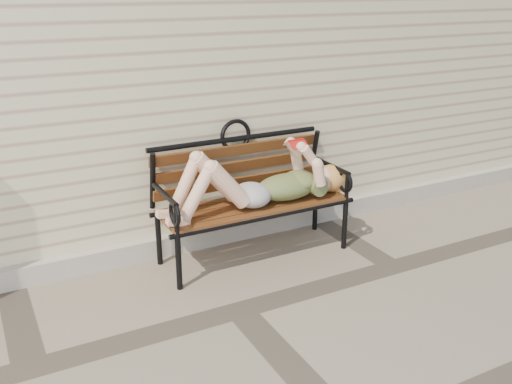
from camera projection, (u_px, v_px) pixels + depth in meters
ground at (239, 310)px, 3.60m from camera, size 80.00×80.00×0.00m
house_wall at (103, 31)px, 5.57m from camera, size 8.00×4.00×3.00m
foundation_strip at (184, 241)px, 4.38m from camera, size 8.00×0.10×0.15m
garden_bench at (248, 183)px, 4.21m from camera, size 1.53×0.61×0.99m
reading_woman at (258, 183)px, 4.10m from camera, size 1.45×0.33×0.46m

